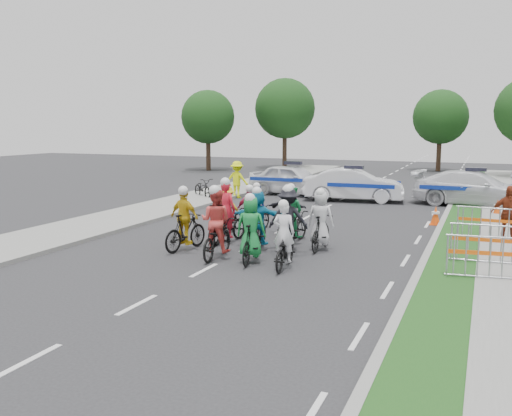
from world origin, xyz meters
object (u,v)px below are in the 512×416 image
at_px(rider_0, 284,245).
at_px(barrier_2, 490,225).
at_px(barrier_1, 490,246).
at_px(tree_3, 285,109).
at_px(tree_0, 208,117).
at_px(rider_8, 291,221).
at_px(police_car_0, 293,180).
at_px(rider_3, 185,226).
at_px(cone_0, 436,216).
at_px(rider_1, 251,236).
at_px(rider_9, 251,218).
at_px(rider_7, 321,226).
at_px(barrier_0, 490,260).
at_px(cone_1, 497,208).
at_px(spectator_2, 508,215).
at_px(rider_4, 288,227).
at_px(rider_5, 258,223).
at_px(marshal_hiviz, 237,180).
at_px(rider_11, 286,214).
at_px(rider_12, 257,214).
at_px(rider_2, 216,231).
at_px(rider_10, 228,215).
at_px(rider_6, 227,221).
at_px(police_car_1, 354,185).
at_px(police_car_2, 475,188).
at_px(tree_4, 440,117).

bearing_deg(rider_0, barrier_2, -138.30).
bearing_deg(barrier_1, tree_3, 118.49).
bearing_deg(tree_0, rider_8, -57.98).
relative_size(police_car_0, barrier_2, 2.34).
relative_size(rider_3, cone_0, 2.74).
distance_m(rider_3, cone_0, 9.68).
distance_m(rider_3, police_car_0, 13.70).
bearing_deg(rider_1, rider_9, -75.32).
relative_size(rider_3, rider_7, 1.04).
bearing_deg(cone_0, barrier_0, -76.50).
height_order(cone_0, cone_1, same).
bearing_deg(spectator_2, rider_3, -156.76).
relative_size(rider_4, barrier_2, 1.03).
bearing_deg(rider_9, rider_5, 112.55).
relative_size(marshal_hiviz, barrier_1, 0.92).
relative_size(rider_11, tree_0, 0.26).
height_order(rider_3, rider_8, rider_3).
relative_size(rider_5, tree_0, 0.30).
bearing_deg(spectator_2, rider_8, -163.30).
xyz_separation_m(rider_4, marshal_hiviz, (-6.36, 10.72, 0.15)).
xyz_separation_m(rider_9, rider_12, (-0.36, 1.49, -0.13)).
relative_size(rider_0, tree_3, 0.25).
bearing_deg(rider_1, barrier_2, -147.34).
bearing_deg(marshal_hiviz, barrier_1, 140.91).
height_order(rider_1, spectator_2, rider_1).
bearing_deg(rider_7, rider_2, 40.96).
distance_m(rider_3, rider_10, 2.76).
distance_m(rider_0, rider_1, 1.04).
distance_m(rider_10, cone_0, 7.76).
bearing_deg(barrier_1, rider_6, 178.18).
relative_size(rider_9, spectator_2, 0.98).
distance_m(rider_5, rider_8, 1.45).
xyz_separation_m(spectator_2, cone_0, (-2.34, 2.59, -0.56)).
xyz_separation_m(rider_5, tree_3, (-9.37, 29.24, 4.10)).
bearing_deg(police_car_1, rider_6, 163.73).
relative_size(rider_7, police_car_2, 0.34).
distance_m(barrier_1, cone_1, 8.94).
relative_size(rider_7, rider_9, 1.04).
bearing_deg(rider_11, tree_0, -57.92).
xyz_separation_m(rider_7, barrier_2, (4.61, 2.92, -0.16)).
bearing_deg(police_car_2, marshal_hiviz, 103.59).
height_order(rider_8, tree_4, tree_4).
height_order(rider_4, rider_11, rider_4).
xyz_separation_m(rider_3, barrier_2, (8.27, 4.45, -0.18)).
distance_m(rider_3, police_car_2, 15.08).
bearing_deg(cone_1, rider_7, -119.75).
bearing_deg(tree_3, marshal_hiviz, -77.90).
xyz_separation_m(rider_4, rider_9, (-1.78, 1.46, -0.08)).
xyz_separation_m(police_car_2, marshal_hiviz, (-11.08, -1.52, 0.14)).
relative_size(rider_5, rider_7, 1.02).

